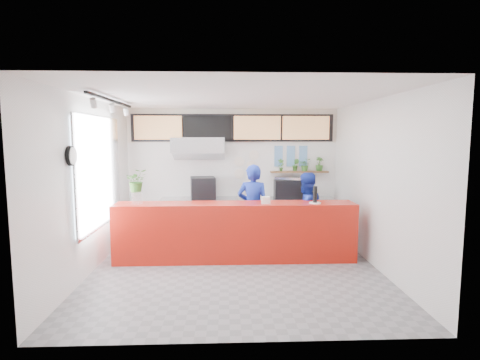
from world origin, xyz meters
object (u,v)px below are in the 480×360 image
(panini_oven, at_px, (203,188))
(staff_center, at_px, (253,208))
(espresso_machine, at_px, (289,189))
(service_counter, at_px, (235,232))
(pepper_mill, at_px, (315,194))
(staff_right, at_px, (305,212))

(panini_oven, xyz_separation_m, staff_center, (1.09, -1.24, -0.26))
(espresso_machine, xyz_separation_m, staff_center, (-0.93, -1.24, -0.22))
(panini_oven, relative_size, espresso_machine, 0.83)
(service_counter, height_order, pepper_mill, pepper_mill)
(espresso_machine, xyz_separation_m, pepper_mill, (0.17, -1.89, 0.15))
(staff_center, bearing_deg, pepper_mill, 164.88)
(espresso_machine, distance_m, pepper_mill, 1.90)
(staff_center, xyz_separation_m, staff_right, (1.06, -0.07, -0.08))
(service_counter, relative_size, pepper_mill, 14.74)
(panini_oven, distance_m, pepper_mill, 2.90)
(panini_oven, relative_size, staff_right, 0.34)
(pepper_mill, bearing_deg, espresso_machine, 95.28)
(service_counter, height_order, espresso_machine, espresso_machine)
(espresso_machine, bearing_deg, service_counter, -124.30)
(panini_oven, bearing_deg, staff_center, -56.01)
(panini_oven, height_order, pepper_mill, pepper_mill)
(service_counter, distance_m, staff_center, 0.76)
(service_counter, bearing_deg, staff_center, 56.15)
(panini_oven, distance_m, espresso_machine, 2.02)
(panini_oven, bearing_deg, staff_right, -38.65)
(staff_center, bearing_deg, espresso_machine, -111.91)
(staff_center, height_order, staff_right, staff_center)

